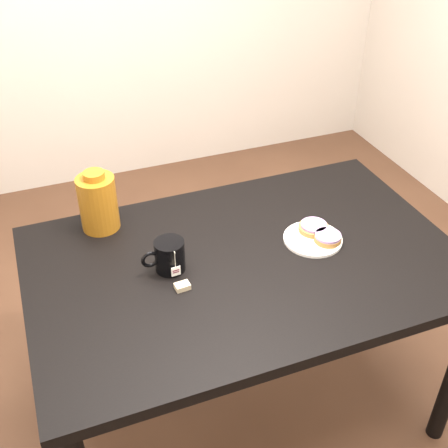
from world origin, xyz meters
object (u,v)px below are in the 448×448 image
object	(u,v)px
bagel_back	(314,227)
mug	(169,256)
bagel_front	(328,238)
teabag_pouch	(182,286)
bagel_package	(98,202)
table	(245,278)
plate	(313,238)

from	to	relation	value
bagel_back	mug	distance (m)	0.52
bagel_back	bagel_front	xyz separation A→B (m)	(0.02, -0.07, 0.00)
teabag_pouch	bagel_package	size ratio (longest dim) A/B	0.20
bagel_front	bagel_package	distance (m)	0.79
table	bagel_back	xyz separation A→B (m)	(0.27, 0.05, 0.11)
plate	bagel_back	xyz separation A→B (m)	(0.02, 0.04, 0.02)
bagel_front	mug	bearing A→B (deg)	173.34
bagel_back	teabag_pouch	world-z (taller)	bagel_back
plate	bagel_package	xyz separation A→B (m)	(-0.66, 0.34, 0.09)
bagel_package	table	bearing A→B (deg)	-40.68
table	bagel_front	world-z (taller)	bagel_front
teabag_pouch	plate	bearing A→B (deg)	8.64
bagel_front	mug	size ratio (longest dim) A/B	0.64
plate	teabag_pouch	xyz separation A→B (m)	(-0.49, -0.07, 0.00)
mug	bagel_package	distance (m)	0.35
plate	bagel_back	bearing A→B (deg)	60.15
teabag_pouch	bagel_package	world-z (taller)	bagel_package
bagel_front	mug	world-z (taller)	mug
table	plate	xyz separation A→B (m)	(0.25, 0.01, 0.09)
plate	bagel_package	bearing A→B (deg)	152.75
bagel_front	teabag_pouch	world-z (taller)	bagel_front
plate	bagel_package	distance (m)	0.74
bagel_back	bagel_package	size ratio (longest dim) A/B	0.59
table	teabag_pouch	world-z (taller)	teabag_pouch
table	teabag_pouch	size ratio (longest dim) A/B	31.11
table	plate	distance (m)	0.27
plate	teabag_pouch	bearing A→B (deg)	-171.36
bagel_front	bagel_back	bearing A→B (deg)	102.30
table	bagel_front	bearing A→B (deg)	-4.78
bagel_front	mug	xyz separation A→B (m)	(-0.53, 0.06, 0.03)
mug	bagel_front	bearing A→B (deg)	-9.49
bagel_front	bagel_package	size ratio (longest dim) A/B	0.42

